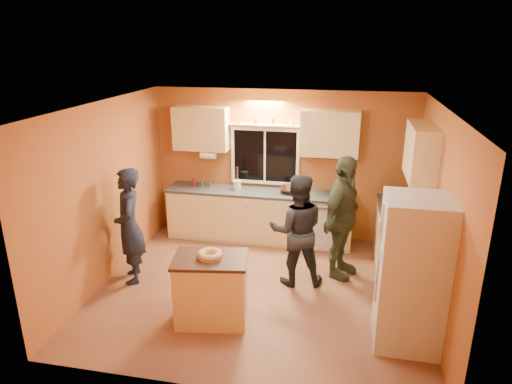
% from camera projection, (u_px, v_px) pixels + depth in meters
% --- Properties ---
extents(ground, '(4.50, 4.50, 0.00)m').
position_uv_depth(ground, '(260.00, 289.00, 6.51)').
color(ground, brown).
rests_on(ground, ground).
extents(room_shell, '(4.54, 4.04, 2.61)m').
position_uv_depth(room_shell, '(274.00, 173.00, 6.35)').
color(room_shell, '#B0582D').
rests_on(room_shell, ground).
extents(back_counter, '(4.23, 0.62, 0.90)m').
position_uv_depth(back_counter, '(279.00, 217.00, 7.94)').
color(back_counter, '#DDB874').
rests_on(back_counter, ground).
extents(right_counter, '(0.62, 1.84, 0.90)m').
position_uv_depth(right_counter, '(402.00, 258.00, 6.46)').
color(right_counter, '#DDB874').
rests_on(right_counter, ground).
extents(refrigerator, '(0.72, 0.70, 1.80)m').
position_uv_depth(refrigerator, '(412.00, 273.00, 5.12)').
color(refrigerator, silver).
rests_on(refrigerator, ground).
extents(island, '(0.99, 0.75, 0.87)m').
position_uv_depth(island, '(211.00, 289.00, 5.68)').
color(island, '#DDB874').
rests_on(island, ground).
extents(bundt_pastry, '(0.31, 0.31, 0.09)m').
position_uv_depth(bundt_pastry, '(210.00, 255.00, 5.53)').
color(bundt_pastry, tan).
rests_on(bundt_pastry, island).
extents(person_left, '(0.64, 0.74, 1.70)m').
position_uv_depth(person_left, '(129.00, 226.00, 6.53)').
color(person_left, black).
rests_on(person_left, ground).
extents(person_center, '(0.91, 0.77, 1.65)m').
position_uv_depth(person_center, '(297.00, 230.00, 6.46)').
color(person_center, black).
rests_on(person_center, ground).
extents(person_right, '(0.82, 1.18, 1.85)m').
position_uv_depth(person_right, '(342.00, 218.00, 6.62)').
color(person_right, '#2B321F').
rests_on(person_right, ground).
extents(mixing_bowl, '(0.43, 0.43, 0.09)m').
position_uv_depth(mixing_bowl, '(291.00, 190.00, 7.77)').
color(mixing_bowl, '#311C10').
rests_on(mixing_bowl, back_counter).
extents(utensil_crock, '(0.14, 0.14, 0.17)m').
position_uv_depth(utensil_crock, '(237.00, 185.00, 7.91)').
color(utensil_crock, beige).
rests_on(utensil_crock, back_counter).
extents(potted_plant, '(0.25, 0.22, 0.27)m').
position_uv_depth(potted_plant, '(412.00, 228.00, 6.00)').
color(potted_plant, gray).
rests_on(potted_plant, right_counter).
extents(red_box, '(0.18, 0.16, 0.07)m').
position_uv_depth(red_box, '(398.00, 220.00, 6.53)').
color(red_box, '#A71921').
rests_on(red_box, right_counter).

